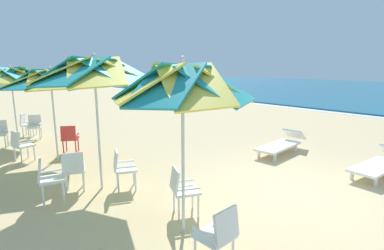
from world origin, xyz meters
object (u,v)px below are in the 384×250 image
at_px(plastic_chair_4, 122,167).
at_px(sun_lounger_0, 381,164).
at_px(plastic_chair_6, 70,137).
at_px(plastic_chair_8, 27,123).
at_px(sun_lounger_1, 281,144).
at_px(beach_umbrella_3, 11,76).
at_px(plastic_chair_1, 182,188).
at_px(beach_umbrella_0, 183,85).
at_px(plastic_chair_9, 35,125).
at_px(beach_umbrella_1, 95,72).
at_px(plastic_chair_3, 74,168).
at_px(beach_umbrella_2, 51,79).
at_px(plastic_chair_2, 48,177).
at_px(plastic_chair_0, 218,234).
at_px(plastic_chair_5, 21,144).

relative_size(plastic_chair_4, sun_lounger_0, 0.39).
bearing_deg(plastic_chair_4, plastic_chair_6, 176.75).
xyz_separation_m(plastic_chair_8, sun_lounger_1, (7.61, 5.02, -0.22)).
height_order(plastic_chair_6, sun_lounger_1, plastic_chair_6).
height_order(beach_umbrella_3, plastic_chair_8, beach_umbrella_3).
bearing_deg(plastic_chair_1, plastic_chair_6, -179.93).
xyz_separation_m(beach_umbrella_0, plastic_chair_8, (-8.86, 0.03, -1.83)).
bearing_deg(plastic_chair_9, plastic_chair_8, -169.23).
distance_m(plastic_chair_1, plastic_chair_9, 7.85).
xyz_separation_m(beach_umbrella_1, plastic_chair_6, (-3.07, 0.52, -1.98)).
relative_size(plastic_chair_3, plastic_chair_9, 1.00).
xyz_separation_m(beach_umbrella_1, beach_umbrella_3, (-5.69, -0.29, -0.21)).
bearing_deg(beach_umbrella_2, plastic_chair_3, -11.16).
bearing_deg(plastic_chair_6, plastic_chair_2, -27.61).
height_order(beach_umbrella_3, sun_lounger_0, beach_umbrella_3).
xyz_separation_m(beach_umbrella_0, plastic_chair_1, (-0.44, 0.36, -1.83)).
relative_size(plastic_chair_8, sun_lounger_1, 0.40).
distance_m(beach_umbrella_0, beach_umbrella_3, 8.20).
distance_m(beach_umbrella_0, plastic_chair_2, 3.40).
xyz_separation_m(plastic_chair_2, beach_umbrella_2, (-2.56, 1.04, 1.74)).
bearing_deg(plastic_chair_0, plastic_chair_4, 172.59).
relative_size(plastic_chair_3, sun_lounger_0, 0.39).
relative_size(plastic_chair_2, plastic_chair_8, 1.00).
height_order(plastic_chair_5, sun_lounger_0, plastic_chair_5).
relative_size(sun_lounger_0, sun_lounger_1, 1.01).
distance_m(beach_umbrella_0, plastic_chair_9, 8.49).
height_order(plastic_chair_5, sun_lounger_1, plastic_chair_5).
distance_m(plastic_chair_4, sun_lounger_1, 4.98).
bearing_deg(plastic_chair_8, plastic_chair_6, 5.59).
distance_m(plastic_chair_4, plastic_chair_6, 3.42).
bearing_deg(plastic_chair_4, beach_umbrella_2, -173.88).
xyz_separation_m(plastic_chair_0, plastic_chair_4, (-3.10, 0.40, 0.00)).
bearing_deg(plastic_chair_5, plastic_chair_1, 13.77).
xyz_separation_m(plastic_chair_3, plastic_chair_8, (-6.11, 0.67, 0.00)).
height_order(beach_umbrella_0, beach_umbrella_3, beach_umbrella_0).
xyz_separation_m(beach_umbrella_3, sun_lounger_1, (6.93, 5.50, -1.99)).
relative_size(beach_umbrella_0, plastic_chair_9, 3.17).
bearing_deg(sun_lounger_1, beach_umbrella_0, -76.07).
height_order(beach_umbrella_1, plastic_chair_6, beach_umbrella_1).
height_order(plastic_chair_2, plastic_chair_9, same).
relative_size(beach_umbrella_0, plastic_chair_0, 3.17).
height_order(plastic_chair_0, plastic_chair_6, same).
height_order(plastic_chair_2, plastic_chair_6, same).
height_order(plastic_chair_5, plastic_chair_8, same).
bearing_deg(beach_umbrella_2, plastic_chair_0, -0.76).
bearing_deg(sun_lounger_0, beach_umbrella_2, -140.77).
bearing_deg(sun_lounger_1, plastic_chair_4, -100.34).
bearing_deg(plastic_chair_5, plastic_chair_4, 17.05).
relative_size(beach_umbrella_2, beach_umbrella_3, 0.99).
bearing_deg(beach_umbrella_1, plastic_chair_1, 14.36).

